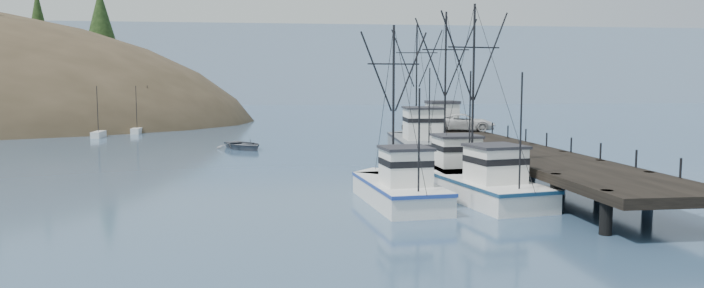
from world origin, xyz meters
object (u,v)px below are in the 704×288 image
object	(u,v)px
pier	(500,148)
trawler_near	(480,185)
trawler_far	(449,169)
pickup_truck	(464,122)
trawler_mid	(398,188)
pier_shed	(442,114)
work_vessel	(418,144)
motorboat	(243,149)

from	to	relation	value
pier	trawler_near	size ratio (longest dim) A/B	3.80
trawler_far	pickup_truck	xyz separation A→B (m)	(6.45, 17.24, 2.01)
trawler_near	trawler_mid	world-z (taller)	trawler_near
pier_shed	work_vessel	bearing A→B (deg)	-118.00
trawler_mid	pickup_truck	world-z (taller)	trawler_mid
trawler_near	pier_shed	world-z (taller)	trawler_near
pier_shed	pickup_truck	xyz separation A→B (m)	(1.04, -4.07, -0.59)
pickup_truck	pier_shed	bearing A→B (deg)	30.84
work_vessel	pier_shed	distance (m)	9.72
pier_shed	pier	bearing A→B (deg)	-90.46
pier_shed	motorboat	world-z (taller)	pier_shed
pier	trawler_near	distance (m)	12.28
trawler_near	motorboat	bearing A→B (deg)	117.15
work_vessel	pier	bearing A→B (deg)	-63.09
pier	work_vessel	xyz separation A→B (m)	(-4.31, 8.50, -0.46)
work_vessel	trawler_mid	bearing A→B (deg)	-106.54
pier	trawler_near	xyz separation A→B (m)	(-5.30, -11.05, -0.87)
trawler_near	trawler_far	distance (m)	6.60
pier_shed	pickup_truck	world-z (taller)	pier_shed
trawler_far	work_vessel	size ratio (longest dim) A/B	0.82
trawler_mid	pier_shed	bearing A→B (deg)	69.90
trawler_far	work_vessel	bearing A→B (deg)	85.78
pickup_truck	trawler_far	bearing A→B (deg)	175.95
trawler_far	pier_shed	bearing A→B (deg)	75.77
pier	trawler_far	distance (m)	6.95
trawler_mid	pier_shed	world-z (taller)	trawler_mid
pier	motorboat	distance (m)	26.83
trawler_near	work_vessel	world-z (taller)	work_vessel
trawler_far	pier_shed	distance (m)	22.14
pier	pier_shed	xyz separation A→B (m)	(0.14, 16.86, 1.73)
pickup_truck	motorboat	xyz separation A→B (m)	(-21.24, 4.95, -2.83)
trawler_far	work_vessel	distance (m)	12.99
pier	work_vessel	distance (m)	9.54
pickup_truck	motorboat	bearing A→B (deg)	93.34
trawler_mid	work_vessel	bearing A→B (deg)	73.46
trawler_near	trawler_mid	size ratio (longest dim) A/B	1.13
pier	motorboat	size ratio (longest dim) A/B	7.63
trawler_mid	trawler_far	bearing A→B (deg)	54.91
pier_shed	pickup_truck	size ratio (longest dim) A/B	0.54
trawler_near	pickup_truck	world-z (taller)	trawler_near
trawler_mid	motorboat	world-z (taller)	trawler_mid
work_vessel	motorboat	world-z (taller)	work_vessel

